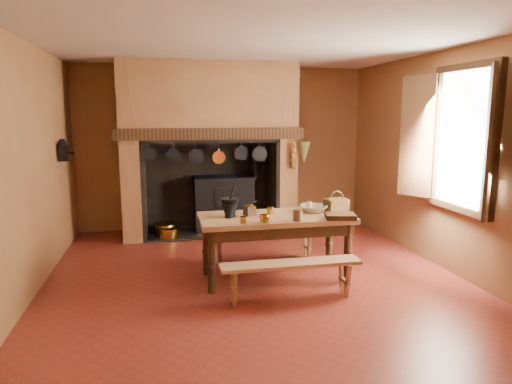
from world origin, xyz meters
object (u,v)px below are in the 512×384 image
(iron_range, at_px, (224,202))
(mixing_bowl, at_px, (314,209))
(work_table, at_px, (275,225))
(coffee_grinder, at_px, (250,210))
(wicker_basket, at_px, (336,204))
(bench_front, at_px, (291,272))

(iron_range, height_order, mixing_bowl, iron_range)
(work_table, bearing_deg, coffee_grinder, 169.37)
(coffee_grinder, distance_m, mixing_bowl, 0.82)
(work_table, height_order, mixing_bowl, mixing_bowl)
(iron_range, relative_size, mixing_bowl, 4.67)
(iron_range, height_order, work_table, iron_range)
(wicker_basket, bearing_deg, mixing_bowl, 170.72)
(bench_front, bearing_deg, iron_range, 95.20)
(mixing_bowl, bearing_deg, iron_range, 108.49)
(coffee_grinder, distance_m, wicker_basket, 1.12)
(mixing_bowl, xyz_separation_m, wicker_basket, (0.30, 0.01, 0.04))
(mixing_bowl, height_order, wicker_basket, wicker_basket)
(work_table, xyz_separation_m, coffee_grinder, (-0.31, 0.06, 0.19))
(mixing_bowl, bearing_deg, wicker_basket, 1.66)
(work_table, xyz_separation_m, wicker_basket, (0.81, 0.10, 0.21))
(work_table, height_order, bench_front, work_table)
(bench_front, relative_size, wicker_basket, 5.08)
(coffee_grinder, bearing_deg, work_table, -31.37)
(bench_front, distance_m, mixing_bowl, 1.06)
(work_table, xyz_separation_m, bench_front, (0.00, -0.68, -0.34))
(coffee_grinder, relative_size, mixing_bowl, 0.52)
(iron_range, distance_m, wicker_basket, 2.66)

